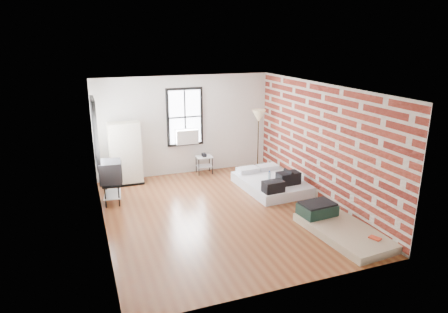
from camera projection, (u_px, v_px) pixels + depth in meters
name	position (u px, v px, depth m)	size (l,w,h in m)	color
ground	(221.00, 213.00, 8.99)	(6.00, 6.00, 0.00)	#5F2F19
room_shell	(225.00, 134.00, 8.90)	(5.02, 6.02, 2.80)	silver
mattress_main	(272.00, 183.00, 10.36)	(1.55, 2.03, 0.63)	white
mattress_bare	(338.00, 226.00, 8.08)	(1.23, 2.10, 0.44)	tan
wardrobe	(125.00, 154.00, 10.56)	(0.85, 0.49, 1.67)	black
side_table	(204.00, 160.00, 11.48)	(0.47, 0.38, 0.60)	black
floor_lamp	(259.00, 119.00, 11.44)	(0.39, 0.39, 1.81)	black
tv_stand	(111.00, 173.00, 9.38)	(0.57, 0.76, 1.02)	black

